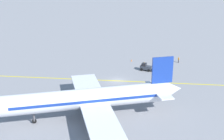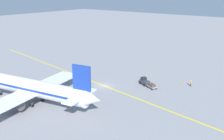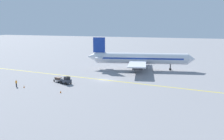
{
  "view_description": "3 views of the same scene",
  "coord_description": "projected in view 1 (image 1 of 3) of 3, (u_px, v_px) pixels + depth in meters",
  "views": [
    {
      "loc": [
        -69.63,
        3.62,
        26.83
      ],
      "look_at": [
        -2.34,
        1.33,
        3.57
      ],
      "focal_mm": 50.0,
      "sensor_mm": 36.0,
      "label": 1
    },
    {
      "loc": [
        -49.67,
        -41.48,
        24.4
      ],
      "look_at": [
        5.69,
        1.85,
        2.64
      ],
      "focal_mm": 42.0,
      "sensor_mm": 36.0,
      "label": 2
    },
    {
      "loc": [
        65.91,
        23.63,
        15.68
      ],
      "look_at": [
        -1.72,
        1.59,
        2.56
      ],
      "focal_mm": 42.0,
      "sensor_mm": 36.0,
      "label": 3
    }
  ],
  "objects": [
    {
      "name": "ground_plane",
      "position": [
        117.0,
        81.0,
        74.66
      ],
      "size": [
        400.0,
        400.0,
        0.0
      ],
      "primitive_type": "plane",
      "color": "gray"
    },
    {
      "name": "apron_yellow_centreline",
      "position": [
        117.0,
        81.0,
        74.65
      ],
      "size": [
        18.33,
        118.71,
        0.01
      ],
      "primitive_type": "cube",
      "rotation": [
        0.0,
        0.0,
        -0.15
      ],
      "color": "yellow",
      "rests_on": "ground"
    },
    {
      "name": "airplane_at_gate",
      "position": [
        90.0,
        99.0,
        55.91
      ],
      "size": [
        28.48,
        35.37,
        10.6
      ],
      "color": "silver",
      "rests_on": "ground"
    },
    {
      "name": "baggage_tug_dark",
      "position": [
        146.0,
        67.0,
        81.59
      ],
      "size": [
        2.7,
        3.35,
        2.11
      ],
      "color": "#333842",
      "rests_on": "ground"
    },
    {
      "name": "baggage_cart_trailing",
      "position": [
        158.0,
        69.0,
        80.43
      ],
      "size": [
        2.36,
        2.95,
        1.24
      ],
      "color": "gray",
      "rests_on": "ground"
    },
    {
      "name": "ground_crew_worker",
      "position": [
        179.0,
        60.0,
        87.97
      ],
      "size": [
        0.58,
        0.23,
        1.68
      ],
      "color": "#23232D",
      "rests_on": "ground"
    },
    {
      "name": "traffic_cone_near_nose",
      "position": [
        170.0,
        61.0,
        88.34
      ],
      "size": [
        0.32,
        0.32,
        0.55
      ],
      "primitive_type": "cone",
      "color": "orange",
      "rests_on": "ground"
    },
    {
      "name": "traffic_cone_mid_apron",
      "position": [
        132.0,
        60.0,
        89.39
      ],
      "size": [
        0.32,
        0.32,
        0.55
      ],
      "primitive_type": "cone",
      "color": "orange",
      "rests_on": "ground"
    }
  ]
}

